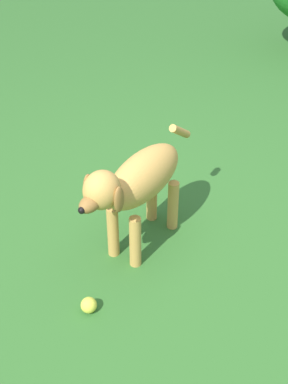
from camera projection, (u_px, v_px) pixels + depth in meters
The scene contains 3 objects.
ground at pixel (157, 275), 2.20m from camera, with size 14.00×14.00×0.00m, color #2D6026.
dog at pixel (138, 182), 2.15m from camera, with size 0.27×0.79×0.54m.
tennis_ball_1 at pixel (89, 305), 2.02m from camera, with size 0.07×0.07×0.07m, color #D0D141.
Camera 1 is at (-0.59, 1.45, 1.59)m, focal length 47.35 mm.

